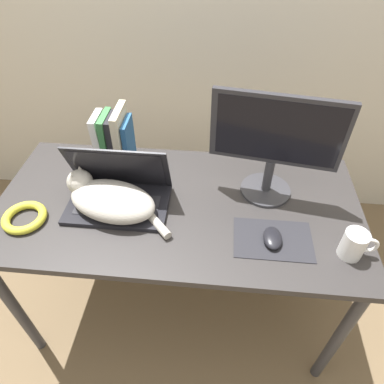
# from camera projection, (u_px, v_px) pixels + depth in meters

# --- Properties ---
(ground_plane) EXTENTS (12.00, 12.00, 0.00)m
(ground_plane) POSITION_uv_depth(u_px,v_px,m) (173.00, 369.00, 1.61)
(ground_plane) COLOR brown
(desk) EXTENTS (1.43, 0.70, 0.76)m
(desk) POSITION_uv_depth(u_px,v_px,m) (178.00, 217.00, 1.40)
(desk) COLOR #2D2B2B
(desk) RESTS_ON ground_plane
(laptop) EXTENTS (0.39, 0.24, 0.24)m
(laptop) POSITION_uv_depth(u_px,v_px,m) (119.00, 193.00, 1.32)
(laptop) COLOR black
(laptop) RESTS_ON desk
(cat) EXTENTS (0.43, 0.27, 0.14)m
(cat) POSITION_uv_depth(u_px,v_px,m) (109.00, 199.00, 1.28)
(cat) COLOR #B2ADA3
(cat) RESTS_ON desk
(external_monitor) EXTENTS (0.47, 0.20, 0.43)m
(external_monitor) POSITION_uv_depth(u_px,v_px,m) (275.00, 142.00, 1.23)
(external_monitor) COLOR #333338
(external_monitor) RESTS_ON desk
(mousepad) EXTENTS (0.28, 0.18, 0.00)m
(mousepad) POSITION_uv_depth(u_px,v_px,m) (273.00, 239.00, 1.21)
(mousepad) COLOR #232328
(mousepad) RESTS_ON desk
(computer_mouse) EXTENTS (0.07, 0.10, 0.03)m
(computer_mouse) POSITION_uv_depth(u_px,v_px,m) (273.00, 238.00, 1.19)
(computer_mouse) COLOR black
(computer_mouse) RESTS_ON mousepad
(book_row) EXTENTS (0.15, 0.17, 0.25)m
(book_row) POSITION_uv_depth(u_px,v_px,m) (114.00, 138.00, 1.47)
(book_row) COLOR white
(book_row) RESTS_ON desk
(cable_coil) EXTENTS (0.16, 0.16, 0.03)m
(cable_coil) POSITION_uv_depth(u_px,v_px,m) (24.00, 217.00, 1.27)
(cable_coil) COLOR gold
(cable_coil) RESTS_ON desk
(mug) EXTENTS (0.12, 0.08, 0.10)m
(mug) POSITION_uv_depth(u_px,v_px,m) (354.00, 244.00, 1.13)
(mug) COLOR white
(mug) RESTS_ON desk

